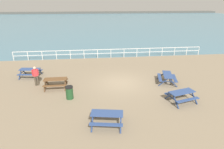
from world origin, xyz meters
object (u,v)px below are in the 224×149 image
at_px(picnic_table_far_right, 182,94).
at_px(litter_bin, 69,92).
at_px(picnic_table_near_right, 56,81).
at_px(visitor, 36,75).
at_px(picnic_table_near_left, 107,116).
at_px(picnic_table_far_left, 30,71).
at_px(picnic_table_mid_centre, 167,76).

xyz_separation_m(picnic_table_far_right, litter_bin, (-7.76, 1.33, -0.10)).
distance_m(picnic_table_near_right, visitor, 1.79).
bearing_deg(picnic_table_far_right, visitor, 145.53).
relative_size(picnic_table_near_left, picnic_table_far_left, 1.03).
relative_size(picnic_table_mid_centre, visitor, 1.28).
xyz_separation_m(picnic_table_mid_centre, litter_bin, (-8.04, -1.90, -0.10)).
height_order(picnic_table_mid_centre, picnic_table_far_left, same).
bearing_deg(litter_bin, picnic_table_near_left, -54.42).
bearing_deg(litter_bin, picnic_table_far_left, 130.87).
relative_size(picnic_table_mid_centre, litter_bin, 2.24).
bearing_deg(visitor, litter_bin, 25.86).
height_order(picnic_table_near_right, picnic_table_mid_centre, same).
relative_size(picnic_table_near_left, picnic_table_far_right, 0.96).
height_order(picnic_table_mid_centre, visitor, visitor).
xyz_separation_m(picnic_table_near_right, visitor, (-1.65, 0.60, 0.36)).
distance_m(picnic_table_far_left, visitor, 2.33).
height_order(picnic_table_far_left, litter_bin, litter_bin).
bearing_deg(picnic_table_mid_centre, picnic_table_far_left, 92.56).
relative_size(picnic_table_mid_centre, picnic_table_far_right, 1.01).
relative_size(picnic_table_far_right, visitor, 1.27).
xyz_separation_m(picnic_table_near_left, picnic_table_mid_centre, (5.64, 5.24, 0.00)).
bearing_deg(picnic_table_near_left, picnic_table_far_left, 138.70).
xyz_separation_m(picnic_table_near_right, picnic_table_far_left, (-2.71, 2.64, 0.00)).
bearing_deg(picnic_table_far_left, picnic_table_far_right, -19.72).
relative_size(picnic_table_far_left, visitor, 1.19).
relative_size(picnic_table_near_left, picnic_table_near_right, 1.13).
bearing_deg(visitor, picnic_table_far_left, -175.31).
bearing_deg(picnic_table_mid_centre, litter_bin, 118.56).
bearing_deg(visitor, picnic_table_mid_centre, 63.63).
bearing_deg(picnic_table_far_right, litter_bin, 155.86).
distance_m(picnic_table_near_left, visitor, 7.97).
xyz_separation_m(picnic_table_far_right, visitor, (-10.69, 3.91, 0.36)).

